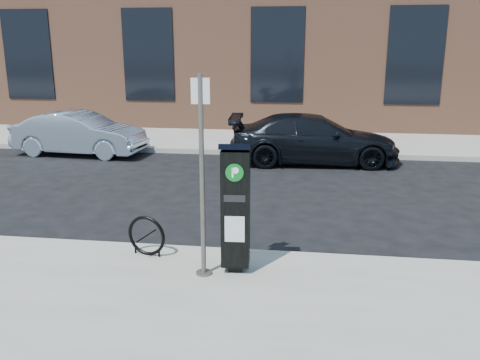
% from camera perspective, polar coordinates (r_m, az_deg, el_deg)
% --- Properties ---
extents(ground, '(120.00, 120.00, 0.00)m').
position_cam_1_polar(ground, '(8.42, -1.70, -8.69)').
color(ground, black).
rests_on(ground, ground).
extents(sidewalk_far, '(60.00, 12.00, 0.15)m').
position_cam_1_polar(sidewalk_far, '(21.89, 4.40, 6.20)').
color(sidewalk_far, gray).
rests_on(sidewalk_far, ground).
extents(curb_near, '(60.00, 0.12, 0.16)m').
position_cam_1_polar(curb_near, '(8.37, -1.73, -8.27)').
color(curb_near, '#9E9B93').
rests_on(curb_near, ground).
extents(curb_far, '(60.00, 0.12, 0.16)m').
position_cam_1_polar(curb_far, '(16.02, 3.05, 3.01)').
color(curb_far, '#9E9B93').
rests_on(curb_far, ground).
extents(building, '(28.00, 10.05, 8.25)m').
position_cam_1_polar(building, '(24.65, 5.05, 16.65)').
color(building, '#935C43').
rests_on(building, ground).
extents(parking_kiosk, '(0.47, 0.42, 1.93)m').
position_cam_1_polar(parking_kiosk, '(7.27, -0.50, -2.95)').
color(parking_kiosk, black).
rests_on(parking_kiosk, sidewalk_near).
extents(sign_pole, '(0.25, 0.23, 2.86)m').
position_cam_1_polar(sign_pole, '(7.03, -4.28, 0.06)').
color(sign_pole, '#4D4A44').
rests_on(sign_pole, sidewalk_near).
extents(bike_rack, '(0.65, 0.20, 0.65)m').
position_cam_1_polar(bike_rack, '(8.15, -10.46, -6.19)').
color(bike_rack, black).
rests_on(bike_rack, sidewalk_near).
extents(car_silver, '(4.23, 1.76, 1.36)m').
position_cam_1_polar(car_silver, '(16.82, -17.59, 5.01)').
color(car_silver, '#9DB2C8').
rests_on(car_silver, ground).
extents(car_dark, '(5.04, 2.33, 1.43)m').
position_cam_1_polar(car_dark, '(15.06, 8.27, 4.59)').
color(car_dark, black).
rests_on(car_dark, ground).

